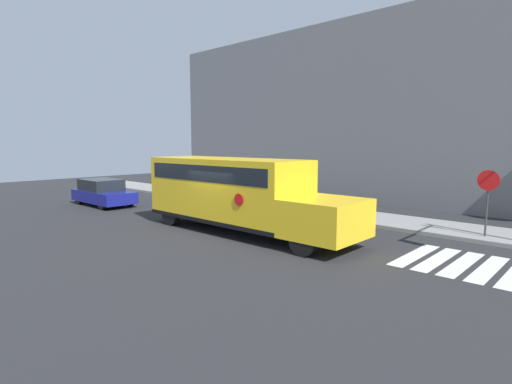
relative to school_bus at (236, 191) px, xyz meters
The scene contains 7 objects.
ground_plane 1.77m from the school_bus, 107.70° to the right, with size 60.00×60.00×0.00m, color #28282B.
sidewalk_strip 6.18m from the school_bus, 91.65° to the left, with size 44.00×3.00×0.15m.
building_backdrop 13.03m from the school_bus, 90.79° to the left, with size 32.00×4.00×10.99m.
crosswalk_stripes 9.11m from the school_bus, ahead, with size 4.70×3.20×0.01m.
school_bus is the anchor object (origin of this frame).
parked_car 10.68m from the school_bus, behind, with size 4.39×1.88×1.51m.
stop_sign 9.42m from the school_bus, 33.29° to the left, with size 0.75×0.10×2.62m.
Camera 1 is at (11.63, -10.69, 3.60)m, focal length 28.00 mm.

